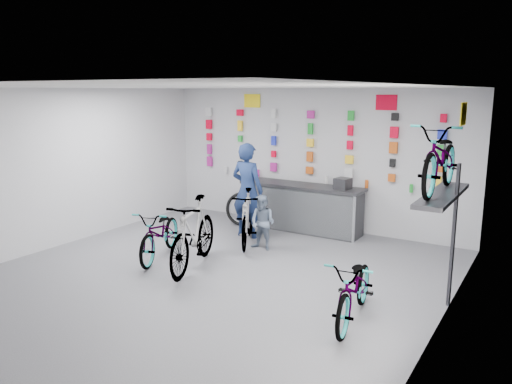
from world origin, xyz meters
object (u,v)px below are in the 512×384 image
Objects in this scene: bike_center at (193,234)px; customer at (263,223)px; clerk at (247,190)px; bike_service at (247,217)px; bike_right at (355,288)px; bike_left at (160,233)px; counter at (301,208)px.

bike_center is 1.55m from customer.
clerk reaches higher than customer.
bike_service is (0.03, 1.61, -0.07)m from bike_center.
clerk is at bearing 142.37° from customer.
clerk is at bearing 134.42° from bike_right.
bike_center is 1.13× the size of bike_service.
bike_right is (3.86, -0.57, -0.01)m from bike_left.
bike_left is at bearing 155.33° from bike_center.
customer is (1.31, 1.37, 0.06)m from bike_left.
counter is 1.57m from customer.
clerk reaches higher than bike_service.
bike_service is (0.87, 1.51, 0.07)m from bike_left.
bike_left is at bearing -114.23° from counter.
bike_left is at bearing 163.78° from bike_right.
bike_center reaches higher than counter.
customer is (0.47, 1.47, -0.08)m from bike_center.
bike_service is (-2.99, 2.08, 0.09)m from bike_right.
bike_service reaches higher than bike_right.
clerk is (-0.24, 2.06, 0.37)m from bike_center.
bike_service is at bearing -107.57° from counter.
bike_center reaches higher than bike_left.
bike_right is 1.62× the size of customer.
bike_left is 0.85m from bike_center.
bike_service is 1.69× the size of customer.
customer is (0.44, -0.14, -0.01)m from bike_service.
bike_service is at bearing 163.91° from customer.
clerk reaches higher than bike_left.
counter reaches higher than bike_left.
bike_service reaches higher than counter.
clerk is at bearing -126.74° from counter.
bike_service is 0.46m from customer.
bike_right is at bearing -54.17° from counter.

